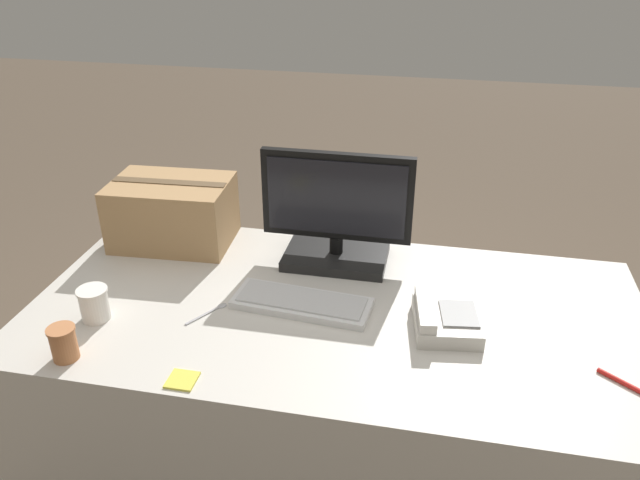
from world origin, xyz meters
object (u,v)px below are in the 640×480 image
Objects in this scene: spoon at (212,311)px; sticky_note_pad at (182,380)px; desk_phone at (444,319)px; paper_cup_right at (64,343)px; paper_cup_left at (94,304)px; cardboard_box at (173,212)px; monitor at (337,219)px; pen_marker at (622,382)px; keyboard at (302,303)px.

sticky_note_pad is (0.03, -0.30, 0.00)m from spoon.
desk_phone is 2.49× the size of paper_cup_right.
paper_cup_left is at bearing -178.91° from desk_phone.
paper_cup_right is 0.68m from cardboard_box.
monitor is 4.59× the size of pen_marker.
keyboard is 0.26m from spoon.
paper_cup_right reaches higher than desk_phone.
pen_marker reaches higher than sticky_note_pad.
pen_marker is 1.48× the size of sticky_note_pad.
keyboard is 0.66m from paper_cup_right.
monitor reaches higher than sticky_note_pad.
sticky_note_pad is (0.33, -0.03, -0.04)m from paper_cup_right.
keyboard is at bearing 17.40° from paper_cup_left.
paper_cup_right is at bearing 164.80° from spoon.
desk_phone is at bearing -161.50° from pen_marker.
paper_cup_right is at bearing -91.57° from cardboard_box.
monitor is at bearing 131.43° from desk_phone.
paper_cup_right is 1.41m from pen_marker.
desk_phone reaches higher than pen_marker.
spoon is 0.31m from sticky_note_pad.
cardboard_box reaches higher than paper_cup_right.
spoon is 1.86× the size of sticky_note_pad.
paper_cup_right is at bearing -132.94° from monitor.
desk_phone is 2.40× the size of paper_cup_left.
desk_phone is at bearing 1.88° from keyboard.
monitor is 1.16× the size of keyboard.
desk_phone reaches higher than sticky_note_pad.
sticky_note_pad is at bearing -4.32° from paper_cup_right.
desk_phone is (0.36, -0.31, -0.13)m from monitor.
monitor is 0.50m from spoon.
monitor is 0.33m from keyboard.
cardboard_box reaches higher than paper_cup_left.
cardboard_box is 0.77m from sticky_note_pad.
pen_marker is (1.10, -0.10, 0.00)m from spoon.
keyboard is 4.43× the size of paper_cup_right.
keyboard is at bearing -154.07° from pen_marker.
pen_marker is (1.41, 0.00, -0.04)m from paper_cup_left.
monitor is 0.89m from paper_cup_right.
spoon is (-0.25, -0.08, -0.01)m from keyboard.
paper_cup_left is 1.04× the size of paper_cup_right.
monitor is at bearing -172.54° from pen_marker.
monitor reaches higher than spoon.
spoon is at bearing 43.16° from paper_cup_right.
keyboard is at bearing -99.92° from monitor.
cardboard_box is at bearing 86.26° from paper_cup_left.
sticky_note_pad is at bearing -158.30° from desk_phone.
paper_cup_right is 0.71× the size of spoon.
monitor reaches higher than cardboard_box.
monitor reaches higher than paper_cup_left.
paper_cup_right is (-0.60, -0.64, -0.11)m from monitor.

